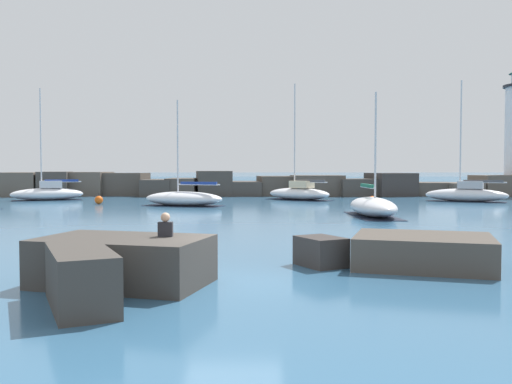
{
  "coord_description": "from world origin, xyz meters",
  "views": [
    {
      "loc": [
        0.69,
        -14.31,
        2.95
      ],
      "look_at": [
        0.42,
        20.13,
        1.44
      ],
      "focal_mm": 40.0,
      "sensor_mm": 36.0,
      "label": 1
    }
  ],
  "objects_px": {
    "sailboat_moored_4": "(48,193)",
    "sailboat_moored_1": "(373,207)",
    "sailboat_moored_0": "(184,198)",
    "person_on_rocks": "(166,244)",
    "sailboat_moored_2": "(467,194)",
    "sailboat_moored_5": "(299,193)",
    "mooring_buoy_orange_near": "(99,200)",
    "mooring_buoy_far_side": "(372,199)"
  },
  "relations": [
    {
      "from": "sailboat_moored_0",
      "to": "sailboat_moored_2",
      "type": "height_order",
      "value": "sailboat_moored_2"
    },
    {
      "from": "sailboat_moored_1",
      "to": "sailboat_moored_5",
      "type": "relative_size",
      "value": 0.7
    },
    {
      "from": "sailboat_moored_0",
      "to": "sailboat_moored_4",
      "type": "relative_size",
      "value": 0.81
    },
    {
      "from": "sailboat_moored_2",
      "to": "mooring_buoy_orange_near",
      "type": "distance_m",
      "value": 30.68
    },
    {
      "from": "sailboat_moored_4",
      "to": "mooring_buoy_orange_near",
      "type": "bearing_deg",
      "value": -40.46
    },
    {
      "from": "sailboat_moored_2",
      "to": "mooring_buoy_far_side",
      "type": "xyz_separation_m",
      "value": [
        -8.24,
        -1.06,
        -0.4
      ]
    },
    {
      "from": "sailboat_moored_4",
      "to": "sailboat_moored_1",
      "type": "bearing_deg",
      "value": -32.35
    },
    {
      "from": "sailboat_moored_0",
      "to": "person_on_rocks",
      "type": "bearing_deg",
      "value": -83.2
    },
    {
      "from": "sailboat_moored_2",
      "to": "sailboat_moored_4",
      "type": "distance_m",
      "value": 36.56
    },
    {
      "from": "sailboat_moored_4",
      "to": "person_on_rocks",
      "type": "distance_m",
      "value": 39.73
    },
    {
      "from": "sailboat_moored_5",
      "to": "person_on_rocks",
      "type": "height_order",
      "value": "sailboat_moored_5"
    },
    {
      "from": "sailboat_moored_4",
      "to": "person_on_rocks",
      "type": "xyz_separation_m",
      "value": [
        16.54,
        -36.12,
        0.36
      ]
    },
    {
      "from": "sailboat_moored_4",
      "to": "sailboat_moored_5",
      "type": "relative_size",
      "value": 0.95
    },
    {
      "from": "sailboat_moored_1",
      "to": "mooring_buoy_far_side",
      "type": "bearing_deg",
      "value": 79.03
    },
    {
      "from": "sailboat_moored_2",
      "to": "sailboat_moored_5",
      "type": "xyz_separation_m",
      "value": [
        -14.11,
        2.49,
        -0.03
      ]
    },
    {
      "from": "sailboat_moored_4",
      "to": "sailboat_moored_2",
      "type": "bearing_deg",
      "value": -2.81
    },
    {
      "from": "sailboat_moored_1",
      "to": "sailboat_moored_4",
      "type": "bearing_deg",
      "value": 147.65
    },
    {
      "from": "sailboat_moored_0",
      "to": "mooring_buoy_orange_near",
      "type": "bearing_deg",
      "value": 163.14
    },
    {
      "from": "sailboat_moored_1",
      "to": "mooring_buoy_orange_near",
      "type": "xyz_separation_m",
      "value": [
        -19.66,
        11.13,
        -0.26
      ]
    },
    {
      "from": "sailboat_moored_4",
      "to": "sailboat_moored_5",
      "type": "bearing_deg",
      "value": 1.78
    },
    {
      "from": "sailboat_moored_4",
      "to": "sailboat_moored_5",
      "type": "height_order",
      "value": "sailboat_moored_5"
    },
    {
      "from": "sailboat_moored_1",
      "to": "person_on_rocks",
      "type": "xyz_separation_m",
      "value": [
        -9.14,
        -19.86,
        0.43
      ]
    },
    {
      "from": "person_on_rocks",
      "to": "sailboat_moored_2",
      "type": "bearing_deg",
      "value": 59.81
    },
    {
      "from": "sailboat_moored_2",
      "to": "person_on_rocks",
      "type": "xyz_separation_m",
      "value": [
        -19.98,
        -34.33,
        0.34
      ]
    },
    {
      "from": "sailboat_moored_5",
      "to": "sailboat_moored_1",
      "type": "bearing_deg",
      "value": -79.08
    },
    {
      "from": "sailboat_moored_2",
      "to": "mooring_buoy_far_side",
      "type": "height_order",
      "value": "sailboat_moored_2"
    },
    {
      "from": "mooring_buoy_far_side",
      "to": "sailboat_moored_0",
      "type": "bearing_deg",
      "value": -163.75
    },
    {
      "from": "sailboat_moored_0",
      "to": "sailboat_moored_2",
      "type": "xyz_separation_m",
      "value": [
        23.41,
        5.49,
        0.11
      ]
    },
    {
      "from": "sailboat_moored_1",
      "to": "sailboat_moored_4",
      "type": "relative_size",
      "value": 0.74
    },
    {
      "from": "sailboat_moored_1",
      "to": "mooring_buoy_far_side",
      "type": "distance_m",
      "value": 13.66
    },
    {
      "from": "sailboat_moored_1",
      "to": "sailboat_moored_4",
      "type": "height_order",
      "value": "sailboat_moored_4"
    },
    {
      "from": "sailboat_moored_1",
      "to": "sailboat_moored_2",
      "type": "bearing_deg",
      "value": 53.18
    },
    {
      "from": "mooring_buoy_orange_near",
      "to": "mooring_buoy_far_side",
      "type": "bearing_deg",
      "value": 5.85
    },
    {
      "from": "sailboat_moored_4",
      "to": "mooring_buoy_orange_near",
      "type": "xyz_separation_m",
      "value": [
        6.02,
        -5.14,
        -0.33
      ]
    },
    {
      "from": "sailboat_moored_0",
      "to": "person_on_rocks",
      "type": "height_order",
      "value": "sailboat_moored_0"
    },
    {
      "from": "sailboat_moored_2",
      "to": "sailboat_moored_4",
      "type": "relative_size",
      "value": 1.04
    },
    {
      "from": "sailboat_moored_2",
      "to": "sailboat_moored_4",
      "type": "height_order",
      "value": "sailboat_moored_2"
    },
    {
      "from": "sailboat_moored_4",
      "to": "sailboat_moored_0",
      "type": "bearing_deg",
      "value": -29.06
    },
    {
      "from": "sailboat_moored_0",
      "to": "sailboat_moored_2",
      "type": "distance_m",
      "value": 24.05
    },
    {
      "from": "sailboat_moored_2",
      "to": "mooring_buoy_orange_near",
      "type": "height_order",
      "value": "sailboat_moored_2"
    },
    {
      "from": "mooring_buoy_orange_near",
      "to": "sailboat_moored_1",
      "type": "bearing_deg",
      "value": -29.52
    },
    {
      "from": "mooring_buoy_orange_near",
      "to": "person_on_rocks",
      "type": "xyz_separation_m",
      "value": [
        10.52,
        -30.99,
        0.69
      ]
    }
  ]
}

